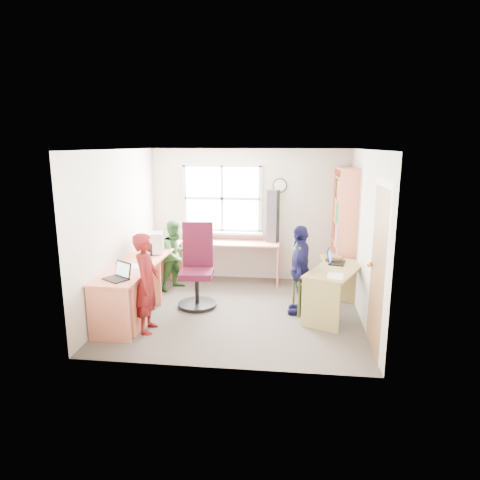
{
  "coord_description": "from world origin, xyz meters",
  "views": [
    {
      "loc": [
        0.75,
        -6.04,
        2.47
      ],
      "look_at": [
        0.0,
        0.25,
        1.05
      ],
      "focal_mm": 32.0,
      "sensor_mm": 36.0,
      "label": 1
    }
  ],
  "objects_px": {
    "right_desk": "(335,281)",
    "laptop_left": "(119,275)",
    "person_red": "(147,283)",
    "laptop_right": "(334,260)",
    "crt_monitor": "(152,243)",
    "person_green": "(176,255)",
    "l_desk": "(147,285)",
    "potted_plant": "(208,232)",
    "cd_tower": "(273,216)",
    "swivel_chair": "(197,271)",
    "person_navy": "(300,270)",
    "wooden_chair": "(304,276)",
    "bookshelf": "(343,233)"
  },
  "relations": [
    {
      "from": "right_desk",
      "to": "laptop_left",
      "type": "distance_m",
      "value": 3.04
    },
    {
      "from": "person_red",
      "to": "laptop_right",
      "type": "bearing_deg",
      "value": -68.55
    },
    {
      "from": "crt_monitor",
      "to": "person_green",
      "type": "bearing_deg",
      "value": 47.63
    },
    {
      "from": "l_desk",
      "to": "person_red",
      "type": "xyz_separation_m",
      "value": [
        0.19,
        -0.53,
        0.22
      ]
    },
    {
      "from": "right_desk",
      "to": "laptop_left",
      "type": "height_order",
      "value": "laptop_left"
    },
    {
      "from": "person_green",
      "to": "potted_plant",
      "type": "bearing_deg",
      "value": -7.0
    },
    {
      "from": "potted_plant",
      "to": "person_red",
      "type": "height_order",
      "value": "person_red"
    },
    {
      "from": "laptop_left",
      "to": "person_green",
      "type": "relative_size",
      "value": 0.34
    },
    {
      "from": "cd_tower",
      "to": "laptop_left",
      "type": "bearing_deg",
      "value": -110.37
    },
    {
      "from": "l_desk",
      "to": "laptop_left",
      "type": "height_order",
      "value": "laptop_left"
    },
    {
      "from": "cd_tower",
      "to": "potted_plant",
      "type": "xyz_separation_m",
      "value": [
        -1.18,
        -0.04,
        -0.31
      ]
    },
    {
      "from": "right_desk",
      "to": "swivel_chair",
      "type": "distance_m",
      "value": 2.09
    },
    {
      "from": "person_green",
      "to": "person_navy",
      "type": "bearing_deg",
      "value": -77.99
    },
    {
      "from": "crt_monitor",
      "to": "person_green",
      "type": "distance_m",
      "value": 0.64
    },
    {
      "from": "laptop_right",
      "to": "potted_plant",
      "type": "distance_m",
      "value": 2.44
    },
    {
      "from": "wooden_chair",
      "to": "person_green",
      "type": "bearing_deg",
      "value": 148.32
    },
    {
      "from": "cd_tower",
      "to": "person_navy",
      "type": "height_order",
      "value": "cd_tower"
    },
    {
      "from": "right_desk",
      "to": "potted_plant",
      "type": "xyz_separation_m",
      "value": [
        -2.15,
        1.43,
        0.39
      ]
    },
    {
      "from": "bookshelf",
      "to": "laptop_right",
      "type": "relative_size",
      "value": 5.95
    },
    {
      "from": "laptop_right",
      "to": "potted_plant",
      "type": "xyz_separation_m",
      "value": [
        -2.15,
        1.15,
        0.15
      ]
    },
    {
      "from": "right_desk",
      "to": "cd_tower",
      "type": "bearing_deg",
      "value": 147.27
    },
    {
      "from": "bookshelf",
      "to": "person_navy",
      "type": "height_order",
      "value": "bookshelf"
    },
    {
      "from": "cd_tower",
      "to": "person_green",
      "type": "bearing_deg",
      "value": -142.92
    },
    {
      "from": "l_desk",
      "to": "swivel_chair",
      "type": "xyz_separation_m",
      "value": [
        0.65,
        0.49,
        0.1
      ]
    },
    {
      "from": "bookshelf",
      "to": "laptop_left",
      "type": "relative_size",
      "value": 5.15
    },
    {
      "from": "crt_monitor",
      "to": "laptop_left",
      "type": "relative_size",
      "value": 1.01
    },
    {
      "from": "crt_monitor",
      "to": "person_navy",
      "type": "xyz_separation_m",
      "value": [
        2.36,
        -0.37,
        -0.26
      ]
    },
    {
      "from": "l_desk",
      "to": "laptop_right",
      "type": "relative_size",
      "value": 8.36
    },
    {
      "from": "bookshelf",
      "to": "person_green",
      "type": "height_order",
      "value": "bookshelf"
    },
    {
      "from": "person_red",
      "to": "swivel_chair",
      "type": "bearing_deg",
      "value": -26.52
    },
    {
      "from": "l_desk",
      "to": "wooden_chair",
      "type": "height_order",
      "value": "wooden_chair"
    },
    {
      "from": "bookshelf",
      "to": "cd_tower",
      "type": "bearing_deg",
      "value": 165.9
    },
    {
      "from": "wooden_chair",
      "to": "cd_tower",
      "type": "xyz_separation_m",
      "value": [
        -0.54,
        1.38,
        0.65
      ]
    },
    {
      "from": "bookshelf",
      "to": "laptop_left",
      "type": "height_order",
      "value": "bookshelf"
    },
    {
      "from": "swivel_chair",
      "to": "laptop_left",
      "type": "relative_size",
      "value": 3.17
    },
    {
      "from": "person_green",
      "to": "laptop_right",
      "type": "bearing_deg",
      "value": -69.05
    },
    {
      "from": "swivel_chair",
      "to": "person_red",
      "type": "xyz_separation_m",
      "value": [
        -0.46,
        -1.02,
        0.12
      ]
    },
    {
      "from": "crt_monitor",
      "to": "person_red",
      "type": "relative_size",
      "value": 0.31
    },
    {
      "from": "laptop_left",
      "to": "person_navy",
      "type": "bearing_deg",
      "value": 55.79
    },
    {
      "from": "crt_monitor",
      "to": "wooden_chair",
      "type": "bearing_deg",
      "value": -22.34
    },
    {
      "from": "right_desk",
      "to": "person_navy",
      "type": "bearing_deg",
      "value": -160.49
    },
    {
      "from": "person_red",
      "to": "person_navy",
      "type": "relative_size",
      "value": 1.01
    },
    {
      "from": "swivel_chair",
      "to": "person_red",
      "type": "height_order",
      "value": "person_red"
    },
    {
      "from": "l_desk",
      "to": "person_navy",
      "type": "xyz_separation_m",
      "value": [
        2.22,
        0.34,
        0.21
      ]
    },
    {
      "from": "cd_tower",
      "to": "potted_plant",
      "type": "distance_m",
      "value": 1.22
    },
    {
      "from": "person_navy",
      "to": "wooden_chair",
      "type": "bearing_deg",
      "value": 130.22
    },
    {
      "from": "crt_monitor",
      "to": "person_navy",
      "type": "height_order",
      "value": "person_navy"
    },
    {
      "from": "swivel_chair",
      "to": "wooden_chair",
      "type": "height_order",
      "value": "swivel_chair"
    },
    {
      "from": "wooden_chair",
      "to": "person_navy",
      "type": "xyz_separation_m",
      "value": [
        -0.07,
        -0.05,
        0.1
      ]
    },
    {
      "from": "crt_monitor",
      "to": "person_navy",
      "type": "bearing_deg",
      "value": -23.76
    }
  ]
}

